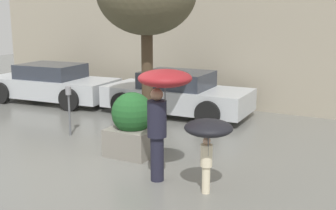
{
  "coord_description": "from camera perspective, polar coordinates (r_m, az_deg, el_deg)",
  "views": [
    {
      "loc": [
        5.01,
        -6.16,
        2.97
      ],
      "look_at": [
        0.87,
        1.6,
        1.05
      ],
      "focal_mm": 45.0,
      "sensor_mm": 36.0,
      "label": 1
    }
  ],
  "objects": [
    {
      "name": "building_facade",
      "position": [
        13.61,
        6.65,
        12.37
      ],
      "size": [
        18.0,
        0.3,
        6.0
      ],
      "color": "#9E937F",
      "rests_on": "ground"
    },
    {
      "name": "ground_plane",
      "position": [
        8.48,
        -10.44,
        -8.41
      ],
      "size": [
        40.0,
        40.0,
        0.0
      ],
      "primitive_type": "plane",
      "color": "slate"
    },
    {
      "name": "planter_box",
      "position": [
        8.96,
        -4.84,
        -2.74
      ],
      "size": [
        0.98,
        0.89,
        1.36
      ],
      "color": "gray",
      "rests_on": "ground"
    },
    {
      "name": "parked_car_far",
      "position": [
        14.89,
        -15.47,
        2.77
      ],
      "size": [
        4.62,
        2.29,
        1.3
      ],
      "rotation": [
        0.0,
        0.0,
        1.65
      ],
      "color": "#B7BCC1",
      "rests_on": "ground"
    },
    {
      "name": "parking_meter",
      "position": [
        10.57,
        -13.29,
        0.61
      ],
      "size": [
        0.14,
        0.14,
        1.23
      ],
      "color": "#595B60",
      "rests_on": "ground"
    },
    {
      "name": "person_adult",
      "position": [
        7.29,
        -0.79,
        1.13
      ],
      "size": [
        0.94,
        0.94,
        2.03
      ],
      "rotation": [
        0.0,
        0.0,
        0.1
      ],
      "color": "#1E1E2D",
      "rests_on": "ground"
    },
    {
      "name": "person_child",
      "position": [
        6.86,
        5.48,
        -3.79
      ],
      "size": [
        0.79,
        0.79,
        1.29
      ],
      "rotation": [
        0.0,
        0.0,
        -0.89
      ],
      "color": "beige",
      "rests_on": "ground"
    },
    {
      "name": "parked_car_near",
      "position": [
        12.52,
        1.21,
        1.47
      ],
      "size": [
        4.38,
        2.11,
        1.3
      ],
      "rotation": [
        0.0,
        0.0,
        1.6
      ],
      "color": "#B7BCC1",
      "rests_on": "ground"
    }
  ]
}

